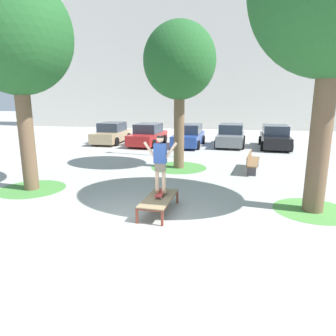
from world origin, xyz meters
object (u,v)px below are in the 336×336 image
at_px(park_bench, 252,161).
at_px(light_post, 181,87).
at_px(car_black, 275,137).
at_px(car_grey, 231,136).
at_px(car_red, 148,135).
at_px(car_blue, 189,136).
at_px(tree_near_left, 16,37).
at_px(tree_mid_back, 180,62).
at_px(skater, 160,160).
at_px(car_tan, 112,134).
at_px(skate_box, 159,199).
at_px(skateboard, 160,193).

xyz_separation_m(park_bench, light_post, (-3.72, 2.71, 3.38)).
bearing_deg(car_black, car_grey, 172.32).
relative_size(car_red, car_blue, 1.01).
xyz_separation_m(car_grey, car_black, (2.87, -0.39, 0.00)).
bearing_deg(tree_near_left, tree_mid_back, 42.57).
distance_m(tree_near_left, light_post, 8.53).
bearing_deg(skater, tree_mid_back, 92.84).
xyz_separation_m(tree_near_left, car_red, (1.67, 11.14, -4.56)).
bearing_deg(car_blue, tree_near_left, -112.09).
relative_size(car_tan, car_black, 0.99).
distance_m(car_black, park_bench, 7.36).
xyz_separation_m(skate_box, skateboard, (0.01, 0.17, 0.12)).
xyz_separation_m(car_tan, car_black, (11.50, -0.26, 0.00)).
height_order(skater, car_black, skater).
bearing_deg(light_post, tree_mid_back, -83.31).
xyz_separation_m(skateboard, car_black, (5.17, 12.76, 0.15)).
bearing_deg(skateboard, skater, 90.06).
xyz_separation_m(skate_box, skater, (0.01, 0.18, 1.12)).
xyz_separation_m(skater, car_black, (5.17, 12.75, -0.84)).
bearing_deg(car_red, skater, -74.49).
bearing_deg(skate_box, skateboard, 86.03).
bearing_deg(tree_mid_back, skater, -87.16).
relative_size(skate_box, car_black, 0.45).
bearing_deg(car_grey, tree_near_left, -122.12).
relative_size(skateboard, light_post, 0.14).
distance_m(skateboard, park_bench, 6.49).
bearing_deg(tree_mid_back, car_red, 115.34).
distance_m(skateboard, car_red, 12.93).
height_order(skateboard, car_blue, car_blue).
xyz_separation_m(tree_mid_back, car_red, (-3.17, 6.69, -4.14)).
bearing_deg(car_blue, car_black, 2.34).
height_order(skater, tree_near_left, tree_near_left).
bearing_deg(tree_mid_back, skateboard, -87.16).
bearing_deg(car_blue, park_bench, -61.54).
bearing_deg(skater, car_red, 105.51).
relative_size(skateboard, car_blue, 0.19).
bearing_deg(car_red, tree_mid_back, -64.66).
relative_size(skateboard, tree_near_left, 0.11).
bearing_deg(tree_near_left, park_bench, 27.95).
xyz_separation_m(car_black, light_post, (-5.76, -4.35, 3.13)).
height_order(tree_mid_back, car_grey, tree_mid_back).
bearing_deg(skateboard, light_post, 94.05).
distance_m(skateboard, car_tan, 14.47).
distance_m(skate_box, car_red, 13.10).
bearing_deg(light_post, skater, -85.95).
distance_m(skater, car_tan, 14.49).
distance_m(skater, tree_mid_back, 6.64).
distance_m(car_tan, car_blue, 5.77).
bearing_deg(car_tan, skater, -64.04).
bearing_deg(park_bench, car_red, 134.19).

